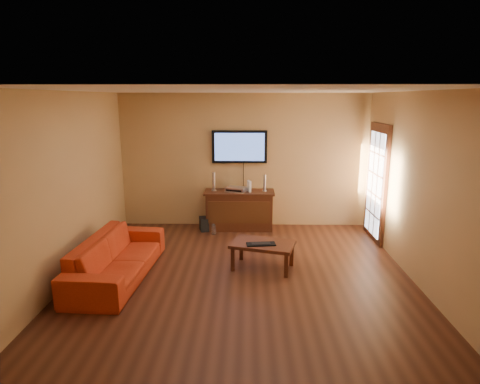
{
  "coord_description": "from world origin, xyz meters",
  "views": [
    {
      "loc": [
        0.09,
        -5.57,
        2.6
      ],
      "look_at": [
        -0.04,
        0.8,
        1.1
      ],
      "focal_mm": 30.0,
      "sensor_mm": 36.0,
      "label": 1
    }
  ],
  "objects_px": {
    "sofa": "(117,250)",
    "subwoofer": "(207,224)",
    "media_console": "(239,210)",
    "keyboard": "(261,244)",
    "game_console": "(249,186)",
    "speaker_right": "(265,184)",
    "coffee_table": "(263,246)",
    "speaker_left": "(214,182)",
    "av_receiver": "(236,189)",
    "bottle": "(214,229)",
    "television": "(240,147)"
  },
  "relations": [
    {
      "from": "bottle",
      "to": "subwoofer",
      "type": "bearing_deg",
      "value": 121.34
    },
    {
      "from": "speaker_right",
      "to": "game_console",
      "type": "height_order",
      "value": "speaker_right"
    },
    {
      "from": "media_console",
      "to": "speaker_right",
      "type": "height_order",
      "value": "speaker_right"
    },
    {
      "from": "game_console",
      "to": "speaker_left",
      "type": "bearing_deg",
      "value": 158.09
    },
    {
      "from": "coffee_table",
      "to": "sofa",
      "type": "xyz_separation_m",
      "value": [
        -2.15,
        -0.37,
        0.06
      ]
    },
    {
      "from": "speaker_left",
      "to": "keyboard",
      "type": "height_order",
      "value": "speaker_left"
    },
    {
      "from": "sofa",
      "to": "game_console",
      "type": "distance_m",
      "value": 3.05
    },
    {
      "from": "coffee_table",
      "to": "av_receiver",
      "type": "xyz_separation_m",
      "value": [
        -0.46,
        1.94,
        0.46
      ]
    },
    {
      "from": "media_console",
      "to": "game_console",
      "type": "bearing_deg",
      "value": -5.9
    },
    {
      "from": "media_console",
      "to": "keyboard",
      "type": "height_order",
      "value": "media_console"
    },
    {
      "from": "coffee_table",
      "to": "av_receiver",
      "type": "relative_size",
      "value": 2.77
    },
    {
      "from": "sofa",
      "to": "media_console",
      "type": "bearing_deg",
      "value": -33.7
    },
    {
      "from": "game_console",
      "to": "av_receiver",
      "type": "bearing_deg",
      "value": 162.15
    },
    {
      "from": "game_console",
      "to": "speaker_right",
      "type": "bearing_deg",
      "value": -7.81
    },
    {
      "from": "sofa",
      "to": "subwoofer",
      "type": "xyz_separation_m",
      "value": [
        1.09,
        2.2,
        -0.29
      ]
    },
    {
      "from": "speaker_left",
      "to": "speaker_right",
      "type": "height_order",
      "value": "speaker_left"
    },
    {
      "from": "av_receiver",
      "to": "keyboard",
      "type": "relative_size",
      "value": 0.84
    },
    {
      "from": "television",
      "to": "av_receiver",
      "type": "xyz_separation_m",
      "value": [
        -0.06,
        -0.24,
        -0.82
      ]
    },
    {
      "from": "television",
      "to": "subwoofer",
      "type": "distance_m",
      "value": 1.68
    },
    {
      "from": "television",
      "to": "sofa",
      "type": "distance_m",
      "value": 3.32
    },
    {
      "from": "media_console",
      "to": "coffee_table",
      "type": "distance_m",
      "value": 1.99
    },
    {
      "from": "sofa",
      "to": "coffee_table",
      "type": "bearing_deg",
      "value": -77.06
    },
    {
      "from": "sofa",
      "to": "game_console",
      "type": "relative_size",
      "value": 9.76
    },
    {
      "from": "sofa",
      "to": "subwoofer",
      "type": "bearing_deg",
      "value": -23.12
    },
    {
      "from": "sofa",
      "to": "av_receiver",
      "type": "bearing_deg",
      "value": -32.95
    },
    {
      "from": "television",
      "to": "bottle",
      "type": "distance_m",
      "value": 1.73
    },
    {
      "from": "media_console",
      "to": "sofa",
      "type": "xyz_separation_m",
      "value": [
        -1.74,
        -2.32,
        0.03
      ]
    },
    {
      "from": "av_receiver",
      "to": "subwoofer",
      "type": "xyz_separation_m",
      "value": [
        -0.6,
        -0.1,
        -0.69
      ]
    },
    {
      "from": "speaker_left",
      "to": "speaker_right",
      "type": "relative_size",
      "value": 1.14
    },
    {
      "from": "television",
      "to": "bottle",
      "type": "bearing_deg",
      "value": -128.81
    },
    {
      "from": "speaker_right",
      "to": "coffee_table",
      "type": "bearing_deg",
      "value": -92.9
    },
    {
      "from": "television",
      "to": "bottle",
      "type": "relative_size",
      "value": 5.04
    },
    {
      "from": "television",
      "to": "keyboard",
      "type": "bearing_deg",
      "value": -80.56
    },
    {
      "from": "keyboard",
      "to": "bottle",
      "type": "bearing_deg",
      "value": 117.75
    },
    {
      "from": "media_console",
      "to": "subwoofer",
      "type": "relative_size",
      "value": 5.26
    },
    {
      "from": "subwoofer",
      "to": "media_console",
      "type": "bearing_deg",
      "value": -5.53
    },
    {
      "from": "media_console",
      "to": "speaker_left",
      "type": "xyz_separation_m",
      "value": [
        -0.51,
        0.04,
        0.56
      ]
    },
    {
      "from": "television",
      "to": "speaker_left",
      "type": "relative_size",
      "value": 2.95
    },
    {
      "from": "coffee_table",
      "to": "game_console",
      "type": "xyz_separation_m",
      "value": [
        -0.21,
        1.93,
        0.53
      ]
    },
    {
      "from": "subwoofer",
      "to": "keyboard",
      "type": "xyz_separation_m",
      "value": [
        1.03,
        -1.92,
        0.3
      ]
    },
    {
      "from": "coffee_table",
      "to": "subwoofer",
      "type": "distance_m",
      "value": 2.13
    },
    {
      "from": "av_receiver",
      "to": "media_console",
      "type": "bearing_deg",
      "value": 36.21
    },
    {
      "from": "media_console",
      "to": "speaker_left",
      "type": "bearing_deg",
      "value": 175.34
    },
    {
      "from": "coffee_table",
      "to": "keyboard",
      "type": "relative_size",
      "value": 2.34
    },
    {
      "from": "television",
      "to": "coffee_table",
      "type": "bearing_deg",
      "value": -79.45
    },
    {
      "from": "keyboard",
      "to": "speaker_right",
      "type": "bearing_deg",
      "value": 86.41
    },
    {
      "from": "speaker_left",
      "to": "av_receiver",
      "type": "bearing_deg",
      "value": -7.29
    },
    {
      "from": "av_receiver",
      "to": "sofa",
      "type": "bearing_deg",
      "value": -105.41
    },
    {
      "from": "speaker_left",
      "to": "speaker_right",
      "type": "distance_m",
      "value": 1.02
    },
    {
      "from": "media_console",
      "to": "bottle",
      "type": "bearing_deg",
      "value": -141.78
    }
  ]
}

